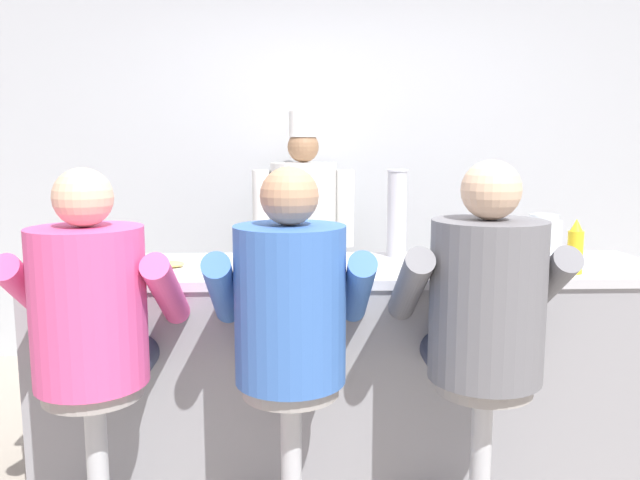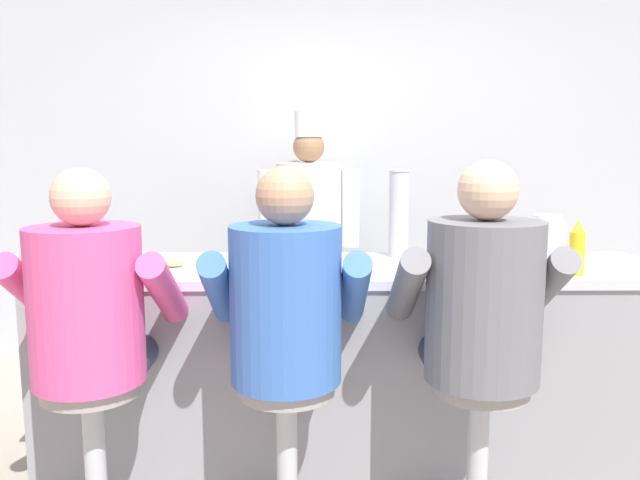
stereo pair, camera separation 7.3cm
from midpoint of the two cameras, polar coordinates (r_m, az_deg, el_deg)
wall_back at (r=4.42m, az=2.21°, el=6.70°), size 10.00×0.06×2.70m
diner_counter at (r=2.96m, az=3.68°, el=-11.38°), size 2.80×0.70×0.95m
ketchup_bottle_red at (r=2.71m, az=14.48°, el=-0.40°), size 0.07×0.07×0.26m
mustard_bottle_yellow at (r=2.82m, az=23.12°, el=-0.78°), size 0.06×0.06×0.23m
hot_sauce_bottle_orange at (r=2.75m, az=15.87°, el=-1.59°), size 0.03×0.03×0.13m
water_pitcher_clear at (r=3.23m, az=20.64°, el=0.34°), size 0.16×0.14×0.21m
breakfast_plate at (r=2.76m, az=-12.59°, el=-2.48°), size 0.23×0.23×0.05m
cereal_bowl at (r=3.00m, az=-16.61°, el=-1.56°), size 0.16×0.16×0.05m
coffee_mug_blue at (r=2.72m, az=-16.57°, el=-2.09°), size 0.14×0.09×0.09m
cup_stack_steel at (r=3.06m, az=7.87°, el=2.44°), size 0.10×0.10×0.42m
diner_seated_pink at (r=2.39m, az=-19.41°, el=-6.59°), size 0.60×0.59×1.41m
diner_seated_blue at (r=2.26m, az=-2.19°, el=-6.89°), size 0.60×0.59×1.42m
diner_seated_grey at (r=2.35m, az=15.33°, el=-6.36°), size 0.62×0.61×1.44m
cook_in_whites_near at (r=4.13m, az=-0.52°, el=0.90°), size 0.67×0.43×1.71m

